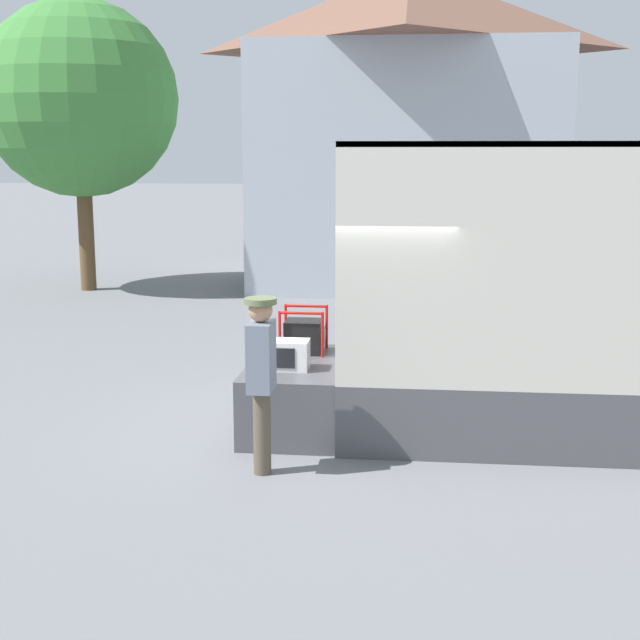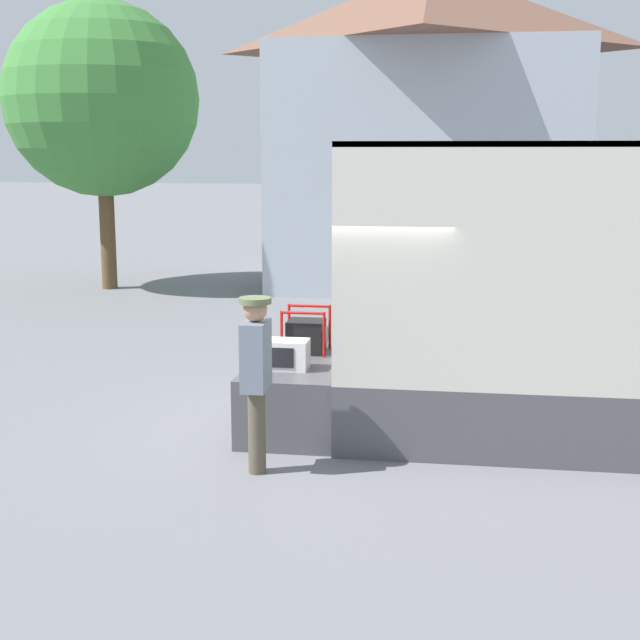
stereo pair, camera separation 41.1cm
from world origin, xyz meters
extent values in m
plane|color=slate|center=(0.00, 0.00, 0.00)|extent=(160.00, 160.00, 0.00)
cube|color=#4C4C51|center=(2.45, 0.00, 0.40)|extent=(4.91, 2.17, 0.79)
cube|color=beige|center=(2.45, 1.05, 2.07)|extent=(4.91, 0.06, 2.56)
cube|color=beige|center=(2.45, -1.05, 2.07)|extent=(4.91, 0.06, 2.56)
cube|color=beige|center=(2.45, 0.00, 3.32)|extent=(4.91, 2.17, 0.06)
cylinder|color=silver|center=(2.61, -0.43, 1.00)|extent=(0.33, 0.33, 0.41)
cube|color=#2D7F33|center=(2.28, -0.06, 0.96)|extent=(0.44, 0.32, 0.33)
cube|color=#4C4C51|center=(-0.56, 0.00, 0.40)|extent=(1.11, 2.06, 0.79)
cube|color=white|center=(-0.61, -0.36, 0.96)|extent=(0.48, 0.35, 0.34)
cube|color=black|center=(-0.66, -0.54, 0.96)|extent=(0.31, 0.01, 0.23)
cube|color=black|center=(-0.54, 0.52, 1.00)|extent=(0.45, 0.43, 0.40)
cylinder|color=slate|center=(-0.36, 0.52, 1.02)|extent=(0.17, 0.23, 0.23)
cylinder|color=red|center=(-0.80, 0.27, 1.07)|extent=(0.04, 0.04, 0.56)
cylinder|color=red|center=(-0.28, 0.27, 1.07)|extent=(0.04, 0.04, 0.56)
cylinder|color=red|center=(-0.80, 0.77, 1.07)|extent=(0.04, 0.04, 0.56)
cylinder|color=red|center=(-0.28, 0.77, 1.07)|extent=(0.04, 0.04, 0.56)
cylinder|color=red|center=(-0.54, 0.27, 1.34)|extent=(0.52, 0.04, 0.04)
cylinder|color=red|center=(-0.54, 0.77, 1.34)|extent=(0.52, 0.04, 0.04)
cylinder|color=brown|center=(-0.70, -1.61, 0.44)|extent=(0.18, 0.18, 0.88)
cube|color=slate|center=(-0.70, -1.61, 1.23)|extent=(0.24, 0.44, 0.70)
sphere|color=tan|center=(-0.70, -1.61, 1.70)|extent=(0.24, 0.24, 0.24)
cylinder|color=#606B47|center=(-0.70, -1.61, 1.79)|extent=(0.33, 0.33, 0.06)
cube|color=#A8B2BC|center=(0.53, 12.65, 2.83)|extent=(7.11, 6.56, 5.67)
pyramid|color=brown|center=(0.53, 12.65, 6.66)|extent=(7.46, 6.88, 1.98)
cylinder|color=brown|center=(-6.94, 10.11, 1.21)|extent=(0.36, 0.36, 2.42)
sphere|color=#3D7F38|center=(-6.94, 10.11, 4.44)|extent=(4.50, 4.50, 4.50)
camera|label=1|loc=(0.84, -10.18, 3.25)|focal=50.00mm
camera|label=2|loc=(1.24, -10.13, 3.25)|focal=50.00mm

